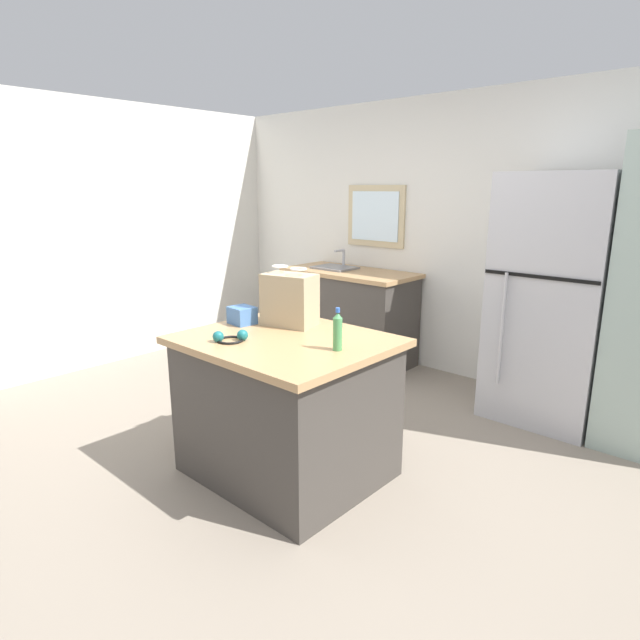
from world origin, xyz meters
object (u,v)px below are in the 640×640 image
Objects in this scene: kitchen_island at (287,406)px; refrigerator at (554,300)px; small_box at (242,315)px; bottle at (338,331)px; ear_defenders at (230,337)px; shopping_bag at (290,300)px.

kitchen_island is 2.15m from refrigerator.
small_box is at bearing -124.87° from refrigerator.
kitchen_island is at bearing -176.71° from bottle.
ear_defenders is at bearing -49.46° from small_box.
small_box is (-0.44, 0.04, 0.48)m from kitchen_island.
bottle reaches higher than kitchen_island.
ear_defenders is at bearing -153.38° from bottle.
refrigerator is 1.99m from shopping_bag.
bottle is at bearing -1.44° from small_box.
small_box reaches higher than ear_defenders.
ear_defenders is (0.26, -0.30, -0.03)m from small_box.
shopping_bag is at bearing 130.02° from kitchen_island.
refrigerator is (0.86, 1.91, 0.47)m from kitchen_island.
small_box is 0.66× the size of bottle.
small_box is 0.82m from bottle.
refrigerator reaches higher than kitchen_island.
small_box is 0.74× the size of ear_defenders.
ear_defenders is (-0.18, -0.26, 0.45)m from kitchen_island.
ear_defenders is (-0.56, -0.28, -0.08)m from bottle.
refrigerator is at bearing 65.65° from kitchen_island.
shopping_bag reaches higher than ear_defenders.
shopping_bag is (-1.05, -1.69, 0.12)m from refrigerator.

